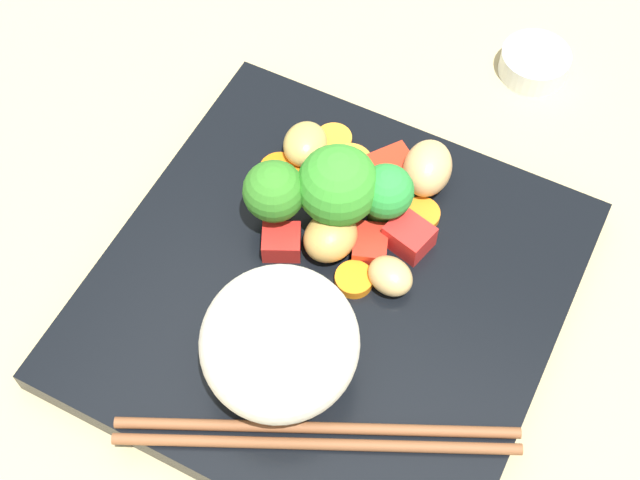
% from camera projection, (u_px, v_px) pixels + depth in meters
% --- Properties ---
extents(ground_plane, '(1.10, 1.10, 0.02)m').
position_uv_depth(ground_plane, '(329.00, 307.00, 0.57)').
color(ground_plane, tan).
extents(square_plate, '(0.27, 0.27, 0.02)m').
position_uv_depth(square_plate, '(329.00, 293.00, 0.55)').
color(square_plate, black).
rests_on(square_plate, ground_plane).
extents(rice_mound, '(0.11, 0.11, 0.07)m').
position_uv_depth(rice_mound, '(272.00, 340.00, 0.49)').
color(rice_mound, white).
rests_on(rice_mound, square_plate).
extents(broccoli_floret_0, '(0.03, 0.03, 0.05)m').
position_uv_depth(broccoli_floret_0, '(386.00, 194.00, 0.55)').
color(broccoli_floret_0, '#629C39').
rests_on(broccoli_floret_0, square_plate).
extents(broccoli_floret_1, '(0.05, 0.05, 0.06)m').
position_uv_depth(broccoli_floret_1, '(338.00, 186.00, 0.54)').
color(broccoli_floret_1, '#52A03B').
rests_on(broccoli_floret_1, square_plate).
extents(broccoli_floret_2, '(0.04, 0.04, 0.05)m').
position_uv_depth(broccoli_floret_2, '(274.00, 192.00, 0.54)').
color(broccoli_floret_2, olive).
rests_on(broccoli_floret_2, square_plate).
extents(carrot_slice_0, '(0.03, 0.03, 0.01)m').
position_uv_depth(carrot_slice_0, '(421.00, 214.00, 0.57)').
color(carrot_slice_0, orange).
rests_on(carrot_slice_0, square_plate).
extents(carrot_slice_1, '(0.03, 0.03, 0.00)m').
position_uv_depth(carrot_slice_1, '(334.00, 139.00, 0.60)').
color(carrot_slice_1, orange).
rests_on(carrot_slice_1, square_plate).
extents(carrot_slice_2, '(0.04, 0.04, 0.01)m').
position_uv_depth(carrot_slice_2, '(350.00, 164.00, 0.59)').
color(carrot_slice_2, orange).
rests_on(carrot_slice_2, square_plate).
extents(carrot_slice_3, '(0.03, 0.03, 0.01)m').
position_uv_depth(carrot_slice_3, '(354.00, 279.00, 0.54)').
color(carrot_slice_3, orange).
rests_on(carrot_slice_3, square_plate).
extents(carrot_slice_4, '(0.04, 0.04, 0.00)m').
position_uv_depth(carrot_slice_4, '(280.00, 170.00, 0.59)').
color(carrot_slice_4, orange).
rests_on(carrot_slice_4, square_plate).
extents(pepper_chunk_0, '(0.03, 0.03, 0.02)m').
position_uv_depth(pepper_chunk_0, '(281.00, 242.00, 0.55)').
color(pepper_chunk_0, red).
rests_on(pepper_chunk_0, square_plate).
extents(pepper_chunk_1, '(0.04, 0.04, 0.01)m').
position_uv_depth(pepper_chunk_1, '(388.00, 169.00, 0.58)').
color(pepper_chunk_1, red).
rests_on(pepper_chunk_1, square_plate).
extents(pepper_chunk_2, '(0.03, 0.03, 0.02)m').
position_uv_depth(pepper_chunk_2, '(409.00, 236.00, 0.55)').
color(pepper_chunk_2, red).
rests_on(pepper_chunk_2, square_plate).
extents(pepper_chunk_3, '(0.03, 0.03, 0.01)m').
position_uv_depth(pepper_chunk_3, '(370.00, 244.00, 0.55)').
color(pepper_chunk_3, red).
rests_on(pepper_chunk_3, square_plate).
extents(chicken_piece_0, '(0.04, 0.04, 0.03)m').
position_uv_depth(chicken_piece_0, '(427.00, 168.00, 0.57)').
color(chicken_piece_0, tan).
rests_on(chicken_piece_0, square_plate).
extents(chicken_piece_1, '(0.03, 0.03, 0.02)m').
position_uv_depth(chicken_piece_1, '(354.00, 184.00, 0.57)').
color(chicken_piece_1, '#C0814B').
rests_on(chicken_piece_1, square_plate).
extents(chicken_piece_2, '(0.03, 0.03, 0.02)m').
position_uv_depth(chicken_piece_2, '(390.00, 276.00, 0.54)').
color(chicken_piece_2, tan).
rests_on(chicken_piece_2, square_plate).
extents(chicken_piece_3, '(0.04, 0.04, 0.02)m').
position_uv_depth(chicken_piece_3, '(305.00, 144.00, 0.59)').
color(chicken_piece_3, tan).
rests_on(chicken_piece_3, square_plate).
extents(chicken_piece_4, '(0.04, 0.04, 0.02)m').
position_uv_depth(chicken_piece_4, '(330.00, 237.00, 0.55)').
color(chicken_piece_4, tan).
rests_on(chicken_piece_4, square_plate).
extents(chopstick_pair, '(0.11, 0.21, 0.01)m').
position_uv_depth(chopstick_pair, '(317.00, 436.00, 0.49)').
color(chopstick_pair, brown).
rests_on(chopstick_pair, square_plate).
extents(sauce_cup, '(0.05, 0.05, 0.02)m').
position_uv_depth(sauce_cup, '(534.00, 63.00, 0.65)').
color(sauce_cup, silver).
rests_on(sauce_cup, ground_plane).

